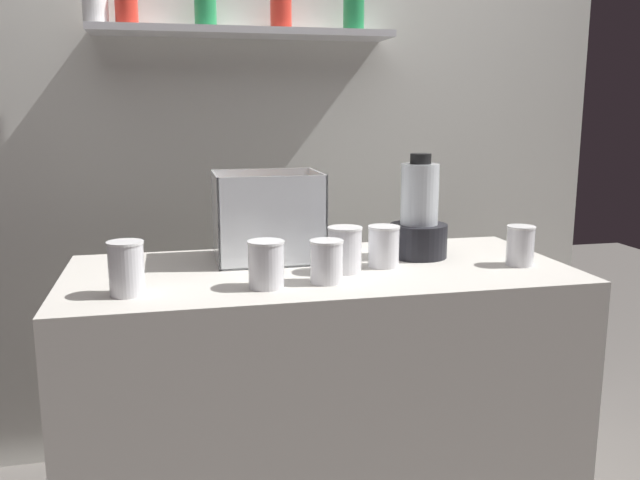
{
  "coord_description": "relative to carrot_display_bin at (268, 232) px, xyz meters",
  "views": [
    {
      "loc": [
        -0.4,
        -1.78,
        1.34
      ],
      "look_at": [
        0.0,
        0.0,
        0.98
      ],
      "focal_mm": 37.37,
      "sensor_mm": 36.0,
      "label": 1
    }
  ],
  "objects": [
    {
      "name": "counter",
      "position": [
        0.13,
        -0.14,
        -0.53
      ],
      "size": [
        1.4,
        0.64,
        0.9
      ],
      "primitive_type": "cube",
      "color": "beige",
      "rests_on": "ground_plane"
    },
    {
      "name": "back_wall_unit",
      "position": [
        0.12,
        0.62,
        0.28
      ],
      "size": [
        2.6,
        0.24,
        2.5
      ],
      "color": "silver",
      "rests_on": "ground_plane"
    },
    {
      "name": "carrot_display_bin",
      "position": [
        0.0,
        0.0,
        0.0
      ],
      "size": [
        0.31,
        0.25,
        0.26
      ],
      "color": "white",
      "rests_on": "counter"
    },
    {
      "name": "blender_pitcher",
      "position": [
        0.45,
        -0.07,
        0.03
      ],
      "size": [
        0.17,
        0.17,
        0.31
      ],
      "color": "black",
      "rests_on": "counter"
    },
    {
      "name": "juice_cup_carrot_far_left",
      "position": [
        -0.39,
        -0.31,
        -0.02
      ],
      "size": [
        0.09,
        0.09,
        0.13
      ],
      "color": "white",
      "rests_on": "counter"
    },
    {
      "name": "juice_cup_mango_left",
      "position": [
        -0.05,
        -0.31,
        -0.03
      ],
      "size": [
        0.09,
        0.09,
        0.12
      ],
      "color": "white",
      "rests_on": "counter"
    },
    {
      "name": "juice_cup_pomegranate_middle",
      "position": [
        0.11,
        -0.3,
        -0.04
      ],
      "size": [
        0.09,
        0.09,
        0.11
      ],
      "color": "white",
      "rests_on": "counter"
    },
    {
      "name": "juice_cup_carrot_right",
      "position": [
        0.18,
        -0.2,
        -0.03
      ],
      "size": [
        0.1,
        0.1,
        0.13
      ],
      "color": "white",
      "rests_on": "counter"
    },
    {
      "name": "juice_cup_beet_far_right",
      "position": [
        0.31,
        -0.16,
        -0.03
      ],
      "size": [
        0.09,
        0.09,
        0.12
      ],
      "color": "white",
      "rests_on": "counter"
    },
    {
      "name": "juice_cup_orange_rightmost",
      "position": [
        0.69,
        -0.24,
        -0.03
      ],
      "size": [
        0.08,
        0.08,
        0.11
      ],
      "color": "white",
      "rests_on": "counter"
    }
  ]
}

